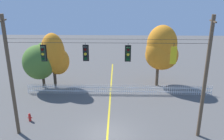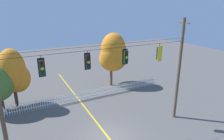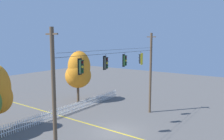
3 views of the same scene
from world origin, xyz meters
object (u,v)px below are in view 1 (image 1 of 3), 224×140
at_px(traffic_signal_westbound_side, 173,55).
at_px(autumn_oak_far_east, 161,50).
at_px(traffic_signal_northbound_secondary, 43,54).
at_px(traffic_signal_eastbound_side, 128,54).
at_px(autumn_maple_near_fence, 41,61).
at_px(traffic_signal_northbound_primary, 86,53).
at_px(fire_hydrant, 30,117).
at_px(autumn_maple_mid, 55,57).

bearing_deg(traffic_signal_westbound_side, autumn_oak_far_east, 84.44).
relative_size(traffic_signal_northbound_secondary, traffic_signal_westbound_side, 0.97).
xyz_separation_m(traffic_signal_eastbound_side, autumn_maple_near_fence, (-9.14, 8.92, -3.32)).
relative_size(traffic_signal_northbound_secondary, traffic_signal_northbound_primary, 1.03).
relative_size(autumn_oak_far_east, fire_hydrant, 9.60).
height_order(traffic_signal_northbound_secondary, traffic_signal_northbound_primary, same).
bearing_deg(traffic_signal_eastbound_side, autumn_maple_near_fence, 135.68).
bearing_deg(traffic_signal_northbound_primary, traffic_signal_northbound_secondary, 180.00).
bearing_deg(autumn_oak_far_east, traffic_signal_northbound_secondary, -134.92).
height_order(traffic_signal_eastbound_side, autumn_oak_far_east, traffic_signal_eastbound_side).
bearing_deg(traffic_signal_westbound_side, autumn_maple_mid, 139.70).
xyz_separation_m(traffic_signal_westbound_side, autumn_oak_far_east, (0.99, 10.18, -2.33)).
xyz_separation_m(traffic_signal_eastbound_side, autumn_maple_mid, (-7.65, 9.14, -2.92)).
height_order(traffic_signal_northbound_secondary, fire_hydrant, traffic_signal_northbound_secondary).
distance_m(traffic_signal_northbound_secondary, traffic_signal_westbound_side, 9.14).
distance_m(traffic_signal_westbound_side, autumn_oak_far_east, 10.49).
bearing_deg(fire_hydrant, traffic_signal_northbound_primary, -18.79).
height_order(traffic_signal_westbound_side, autumn_maple_near_fence, traffic_signal_westbound_side).
height_order(traffic_signal_northbound_secondary, traffic_signal_westbound_side, same).
distance_m(autumn_maple_near_fence, autumn_maple_mid, 1.56).
relative_size(traffic_signal_westbound_side, autumn_maple_near_fence, 0.27).
height_order(autumn_maple_mid, fire_hydrant, autumn_maple_mid).
distance_m(autumn_oak_far_east, fire_hydrant, 15.47).
height_order(traffic_signal_northbound_primary, fire_hydrant, traffic_signal_northbound_primary).
distance_m(traffic_signal_northbound_primary, autumn_maple_near_fence, 11.34).
distance_m(traffic_signal_northbound_secondary, autumn_oak_far_east, 14.54).
bearing_deg(autumn_oak_far_east, autumn_maple_mid, -175.04).
bearing_deg(fire_hydrant, autumn_oak_far_east, 33.91).
distance_m(autumn_maple_near_fence, fire_hydrant, 7.74).
height_order(traffic_signal_northbound_primary, autumn_oak_far_east, traffic_signal_northbound_primary).
bearing_deg(traffic_signal_northbound_primary, autumn_maple_mid, 117.03).
bearing_deg(autumn_maple_near_fence, traffic_signal_westbound_side, -36.03).
bearing_deg(traffic_signal_eastbound_side, autumn_oak_far_east, 67.80).
relative_size(traffic_signal_eastbound_side, autumn_maple_mid, 0.22).
relative_size(traffic_signal_westbound_side, autumn_maple_mid, 0.23).
height_order(traffic_signal_northbound_primary, traffic_signal_westbound_side, same).
xyz_separation_m(traffic_signal_northbound_secondary, traffic_signal_westbound_side, (9.14, -0.02, -0.03)).
distance_m(traffic_signal_northbound_secondary, traffic_signal_northbound_primary, 3.00).
bearing_deg(fire_hydrant, traffic_signal_northbound_secondary, -38.14).
distance_m(traffic_signal_northbound_secondary, autumn_maple_near_fence, 10.02).
xyz_separation_m(traffic_signal_northbound_primary, fire_hydrant, (-5.30, 1.80, -6.25)).
bearing_deg(autumn_maple_mid, traffic_signal_northbound_primary, -62.97).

